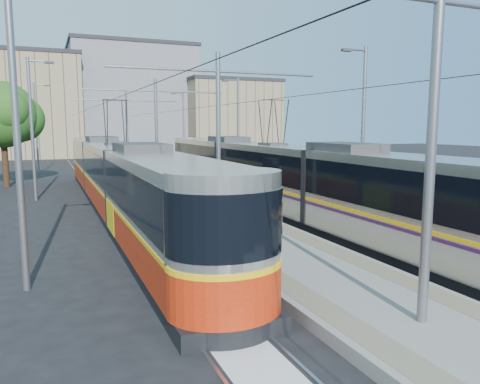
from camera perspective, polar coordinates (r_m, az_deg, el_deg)
name	(u,v)px	position (r m, az deg, el deg)	size (l,w,h in m)	color
ground	(316,277)	(13.57, 9.25, -10.21)	(160.00, 160.00, 0.00)	black
platform	(169,193)	(29.03, -8.68, -0.14)	(4.00, 50.00, 0.30)	gray
tactile_strip_left	(145,192)	(28.70, -11.50, 0.01)	(0.70, 50.00, 0.01)	gray
tactile_strip_right	(191,189)	(29.39, -5.95, 0.32)	(0.70, 50.00, 0.01)	gray
rails	(169,195)	(29.05, -8.68, -0.40)	(8.71, 70.00, 0.03)	gray
track_arrow	(239,345)	(9.54, -0.15, -18.18)	(1.20, 5.00, 0.01)	silver
tram_left	(117,177)	(24.18, -14.71, 1.78)	(2.43, 32.24, 5.50)	black
tram_right	(273,174)	(23.48, 4.00, 2.22)	(2.43, 30.50, 5.50)	black
catenary	(180,121)	(25.99, -7.36, 8.62)	(9.20, 70.00, 7.00)	slate
street_lamps	(153,127)	(32.64, -10.55, 7.81)	(15.18, 38.22, 8.00)	slate
shelter	(195,180)	(24.34, -5.54, 1.43)	(0.70, 1.04, 2.18)	black
tree	(7,116)	(36.52, -26.52, 8.29)	(5.01, 4.64, 7.28)	#382314
building_left	(18,106)	(71.04, -25.47, 9.48)	(16.32, 12.24, 13.95)	gray
building_centre	(132,100)	(76.12, -13.07, 10.84)	(18.36, 14.28, 16.47)	gray
building_right	(229,117)	(73.98, -1.31, 9.14)	(14.28, 10.20, 11.35)	gray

